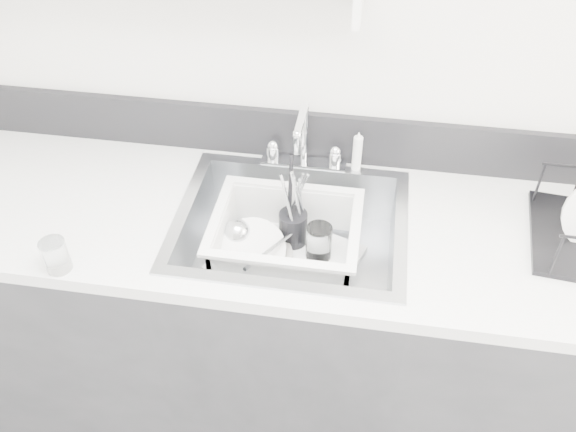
# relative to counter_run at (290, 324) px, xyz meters

# --- Properties ---
(room_shell) EXTENTS (3.50, 3.00, 2.60)m
(room_shell) POSITION_rel_counter_run_xyz_m (0.00, -0.80, 1.22)
(room_shell) COLOR silver
(room_shell) RESTS_ON ground
(counter_run) EXTENTS (3.20, 0.62, 0.92)m
(counter_run) POSITION_rel_counter_run_xyz_m (0.00, 0.00, 0.00)
(counter_run) COLOR #27272A
(counter_run) RESTS_ON ground
(backsplash) EXTENTS (3.20, 0.02, 0.16)m
(backsplash) POSITION_rel_counter_run_xyz_m (0.00, 0.30, 0.54)
(backsplash) COLOR black
(backsplash) RESTS_ON counter_run
(sink) EXTENTS (0.64, 0.52, 0.20)m
(sink) POSITION_rel_counter_run_xyz_m (0.00, 0.00, 0.37)
(sink) COLOR silver
(sink) RESTS_ON counter_run
(faucet) EXTENTS (0.26, 0.18, 0.23)m
(faucet) POSITION_rel_counter_run_xyz_m (0.00, 0.25, 0.52)
(faucet) COLOR silver
(faucet) RESTS_ON counter_run
(side_sprayer) EXTENTS (0.03, 0.03, 0.14)m
(side_sprayer) POSITION_rel_counter_run_xyz_m (0.16, 0.25, 0.53)
(side_sprayer) COLOR white
(side_sprayer) RESTS_ON counter_run
(wash_tub) EXTENTS (0.51, 0.46, 0.16)m
(wash_tub) POSITION_rel_counter_run_xyz_m (-0.02, 0.01, 0.37)
(wash_tub) COLOR white
(wash_tub) RESTS_ON sink
(plate_stack) EXTENTS (0.24, 0.23, 0.09)m
(plate_stack) POSITION_rel_counter_run_xyz_m (-0.10, -0.03, 0.33)
(plate_stack) COLOR white
(plate_stack) RESTS_ON wash_tub
(utensil_cup) EXTENTS (0.09, 0.09, 0.29)m
(utensil_cup) POSITION_rel_counter_run_xyz_m (-0.01, 0.08, 0.37)
(utensil_cup) COLOR black
(utensil_cup) RESTS_ON wash_tub
(ladle) EXTENTS (0.33, 0.23, 0.09)m
(ladle) POSITION_rel_counter_run_xyz_m (-0.09, -0.01, 0.35)
(ladle) COLOR silver
(ladle) RESTS_ON wash_tub
(tumbler_in_tub) EXTENTS (0.10, 0.10, 0.11)m
(tumbler_in_tub) POSITION_rel_counter_run_xyz_m (0.08, 0.03, 0.36)
(tumbler_in_tub) COLOR white
(tumbler_in_tub) RESTS_ON wash_tub
(tumbler_counter) EXTENTS (0.07, 0.07, 0.09)m
(tumbler_counter) POSITION_rel_counter_run_xyz_m (-0.55, -0.27, 0.51)
(tumbler_counter) COLOR white
(tumbler_counter) RESTS_ON counter_run
(bowl_small) EXTENTS (0.14, 0.14, 0.03)m
(bowl_small) POSITION_rel_counter_run_xyz_m (0.10, -0.08, 0.32)
(bowl_small) COLOR white
(bowl_small) RESTS_ON wash_tub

